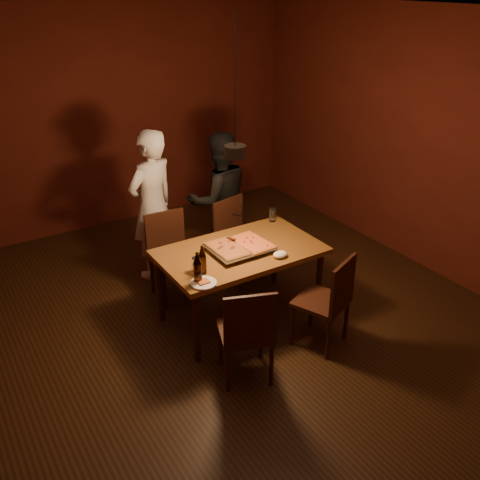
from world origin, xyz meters
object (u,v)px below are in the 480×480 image
dining_table (240,257)px  chair_near_left (247,327)px  beer_bottle_b (202,260)px  pizza_tray (240,249)px  chair_far_left (170,247)px  chair_near_right (331,294)px  beer_bottle_a (198,268)px  pendant_lamp (235,150)px  diner_white (152,206)px  diner_dark (219,200)px  chair_far_right (235,232)px  plate_slice (203,283)px

dining_table → chair_near_left: size_ratio=2.78×
dining_table → beer_bottle_b: (-0.50, -0.20, 0.20)m
chair_near_left → pizza_tray: chair_near_left is taller
beer_bottle_b → chair_far_left: bearing=82.1°
chair_near_right → beer_bottle_a: bearing=132.5°
chair_far_left → pendant_lamp: bearing=107.8°
chair_near_right → pendant_lamp: bearing=108.4°
chair_far_left → diner_white: bearing=-90.9°
beer_bottle_b → pendant_lamp: pendant_lamp is taller
chair_far_left → chair_near_right: (0.80, -1.57, 0.00)m
pizza_tray → beer_bottle_a: size_ratio=2.01×
dining_table → chair_near_left: bearing=-118.4°
chair_far_left → pendant_lamp: 1.55m
beer_bottle_a → chair_near_right: bearing=-24.9°
diner_dark → pendant_lamp: size_ratio=1.41×
diner_white → diner_dark: (0.75, -0.12, -0.05)m
chair_far_right → beer_bottle_a: beer_bottle_a is taller
chair_near_right → beer_bottle_a: (-1.04, 0.48, 0.35)m
chair_far_left → plate_slice: (-0.22, -1.14, 0.22)m
chair_near_left → pendant_lamp: bearing=86.0°
beer_bottle_a → pendant_lamp: bearing=20.0°
chair_near_right → pizza_tray: (-0.45, 0.77, 0.24)m
beer_bottle_b → diner_white: 1.45m
dining_table → chair_far_left: 0.87m
diner_white → chair_near_right: bearing=90.7°
chair_near_right → beer_bottle_a: beer_bottle_a is taller
pizza_tray → diner_white: (-0.32, 1.25, 0.05)m
chair_far_right → diner_dark: bearing=-107.4°
dining_table → chair_near_left: chair_near_left is taller
pendant_lamp → chair_near_left: bearing=-114.4°
beer_bottle_a → beer_bottle_b: (0.10, 0.11, -0.01)m
beer_bottle_a → pendant_lamp: (0.47, 0.17, 0.87)m
chair_near_right → diner_dark: bearing=67.8°
pizza_tray → diner_white: 1.29m
dining_table → pizza_tray: pizza_tray is taller
dining_table → pizza_tray: size_ratio=2.73×
diner_white → chair_far_left: bearing=65.5°
chair_near_left → beer_bottle_a: beer_bottle_a is taller
chair_near_left → beer_bottle_a: size_ratio=1.97×
pendant_lamp → chair_far_right: bearing=58.8°
beer_bottle_a → plate_slice: 0.14m
chair_far_left → pendant_lamp: (0.23, -0.91, 1.22)m
beer_bottle_b → plate_slice: beer_bottle_b is taller
dining_table → beer_bottle_a: (-0.61, -0.31, 0.21)m
pizza_tray → plate_slice: pizza_tray is taller
chair_near_right → pizza_tray: chair_near_right is taller
chair_near_right → beer_bottle_a: size_ratio=2.01×
chair_near_left → beer_bottle_b: size_ratio=2.09×
beer_bottle_b → diner_dark: 1.61m
pendant_lamp → diner_white: bearing=98.2°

